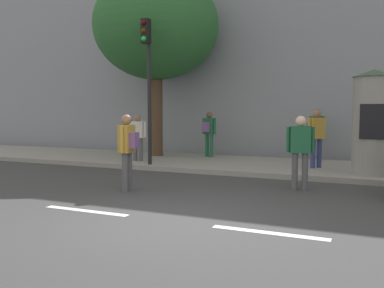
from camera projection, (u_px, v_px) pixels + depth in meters
The scene contains 13 objects.
ground_plane at pixel (169, 221), 7.00m from camera, with size 80.00×80.00×0.00m, color #38383A.
sidewalk_curb at pixel (268, 166), 13.37m from camera, with size 36.00×4.00×0.15m, color gray.
lane_markings at pixel (169, 221), 7.00m from camera, with size 25.80×0.16×0.01m.
building_backdrop at pixel (298, 41), 17.55m from camera, with size 36.00×5.00×9.55m, color gray.
traffic_light at pixel (147, 68), 12.91m from camera, with size 0.24×0.45×4.51m.
poster_column at pixel (373, 122), 11.02m from camera, with size 1.12×1.12×2.79m.
street_tree at pixel (156, 27), 15.44m from camera, with size 4.66×4.66×6.82m.
pedestrian_near_pole at pixel (300, 146), 9.66m from camera, with size 0.62×0.45×1.73m.
pedestrian_in_red_top at pixel (128, 145), 9.58m from camera, with size 0.43×0.64×1.77m.
pedestrian_in_dark_shirt at pixel (316, 133), 12.37m from camera, with size 0.54×0.54×1.74m.
pedestrian_in_light_jacket at pixel (209, 130), 15.31m from camera, with size 0.60×0.49×1.66m.
pedestrian_with_bag at pixel (317, 130), 14.21m from camera, with size 0.56×0.30×1.77m.
pedestrian_with_backpack at pixel (138, 134), 14.11m from camera, with size 0.60×0.42×1.56m.
Camera 1 is at (3.15, -6.12, 1.85)m, focal length 38.93 mm.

